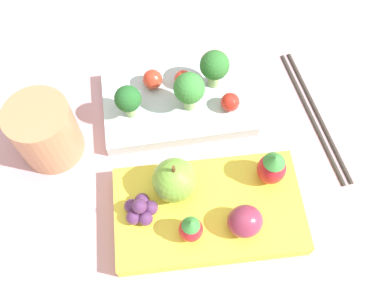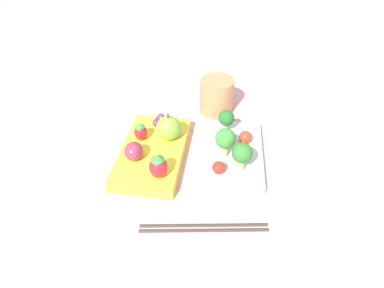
{
  "view_description": "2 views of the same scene",
  "coord_description": "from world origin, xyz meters",
  "px_view_note": "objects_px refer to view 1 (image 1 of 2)",
  "views": [
    {
      "loc": [
        -0.07,
        -0.24,
        0.49
      ],
      "look_at": [
        -0.01,
        0.0,
        0.03
      ],
      "focal_mm": 40.0,
      "sensor_mm": 36.0,
      "label": 1
    },
    {
      "loc": [
        0.5,
        0.02,
        0.46
      ],
      "look_at": [
        -0.01,
        0.0,
        0.03
      ],
      "focal_mm": 32.0,
      "sensor_mm": 36.0,
      "label": 2
    }
  ],
  "objects_px": {
    "bento_box_fruit": "(209,211)",
    "cherry_tomato_0": "(230,102)",
    "bento_box_savoury": "(178,103)",
    "cherry_tomato_2": "(183,79)",
    "broccoli_floret_2": "(190,89)",
    "plum": "(245,221)",
    "chopsticks_pair": "(314,114)",
    "apple": "(175,180)",
    "drinking_cup": "(45,132)",
    "strawberry_1": "(191,229)",
    "grape_cluster": "(140,209)",
    "broccoli_floret_1": "(128,100)",
    "cherry_tomato_1": "(153,79)",
    "broccoli_floret_0": "(215,66)",
    "strawberry_0": "(272,168)"
  },
  "relations": [
    {
      "from": "bento_box_fruit",
      "to": "cherry_tomato_0",
      "type": "xyz_separation_m",
      "value": [
        0.06,
        0.13,
        0.02
      ]
    },
    {
      "from": "bento_box_savoury",
      "to": "cherry_tomato_2",
      "type": "relative_size",
      "value": 8.64
    },
    {
      "from": "broccoli_floret_2",
      "to": "plum",
      "type": "bearing_deg",
      "value": -82.92
    },
    {
      "from": "chopsticks_pair",
      "to": "cherry_tomato_2",
      "type": "bearing_deg",
      "value": 155.08
    },
    {
      "from": "bento_box_savoury",
      "to": "apple",
      "type": "distance_m",
      "value": 0.14
    },
    {
      "from": "drinking_cup",
      "to": "strawberry_1",
      "type": "bearing_deg",
      "value": -47.44
    },
    {
      "from": "cherry_tomato_0",
      "to": "grape_cluster",
      "type": "relative_size",
      "value": 0.64
    },
    {
      "from": "broccoli_floret_1",
      "to": "broccoli_floret_2",
      "type": "bearing_deg",
      "value": -4.15
    },
    {
      "from": "bento_box_savoury",
      "to": "bento_box_fruit",
      "type": "distance_m",
      "value": 0.16
    },
    {
      "from": "cherry_tomato_1",
      "to": "apple",
      "type": "xyz_separation_m",
      "value": [
        -0.0,
        -0.16,
        0.02
      ]
    },
    {
      "from": "plum",
      "to": "chopsticks_pair",
      "type": "distance_m",
      "value": 0.2
    },
    {
      "from": "broccoli_floret_0",
      "to": "cherry_tomato_2",
      "type": "height_order",
      "value": "broccoli_floret_0"
    },
    {
      "from": "bento_box_fruit",
      "to": "strawberry_1",
      "type": "height_order",
      "value": "strawberry_1"
    },
    {
      "from": "broccoli_floret_2",
      "to": "cherry_tomato_2",
      "type": "height_order",
      "value": "broccoli_floret_2"
    },
    {
      "from": "bento_box_savoury",
      "to": "plum",
      "type": "distance_m",
      "value": 0.19
    },
    {
      "from": "chopsticks_pair",
      "to": "bento_box_fruit",
      "type": "bearing_deg",
      "value": -149.06
    },
    {
      "from": "cherry_tomato_2",
      "to": "broccoli_floret_1",
      "type": "bearing_deg",
      "value": -157.8
    },
    {
      "from": "bento_box_savoury",
      "to": "cherry_tomato_1",
      "type": "relative_size",
      "value": 7.77
    },
    {
      "from": "cherry_tomato_2",
      "to": "apple",
      "type": "distance_m",
      "value": 0.15
    },
    {
      "from": "plum",
      "to": "drinking_cup",
      "type": "relative_size",
      "value": 0.47
    },
    {
      "from": "apple",
      "to": "plum",
      "type": "distance_m",
      "value": 0.09
    },
    {
      "from": "bento_box_savoury",
      "to": "bento_box_fruit",
      "type": "bearing_deg",
      "value": -88.72
    },
    {
      "from": "strawberry_0",
      "to": "cherry_tomato_2",
      "type": "bearing_deg",
      "value": 113.58
    },
    {
      "from": "strawberry_0",
      "to": "strawberry_1",
      "type": "xyz_separation_m",
      "value": [
        -0.1,
        -0.05,
        -0.01
      ]
    },
    {
      "from": "bento_box_fruit",
      "to": "broccoli_floret_2",
      "type": "height_order",
      "value": "broccoli_floret_2"
    },
    {
      "from": "broccoli_floret_2",
      "to": "plum",
      "type": "xyz_separation_m",
      "value": [
        0.02,
        -0.17,
        -0.01
      ]
    },
    {
      "from": "broccoli_floret_2",
      "to": "drinking_cup",
      "type": "relative_size",
      "value": 0.72
    },
    {
      "from": "cherry_tomato_1",
      "to": "apple",
      "type": "distance_m",
      "value": 0.16
    },
    {
      "from": "drinking_cup",
      "to": "chopsticks_pair",
      "type": "distance_m",
      "value": 0.34
    },
    {
      "from": "apple",
      "to": "broccoli_floret_2",
      "type": "bearing_deg",
      "value": 68.9
    },
    {
      "from": "bento_box_savoury",
      "to": "chopsticks_pair",
      "type": "height_order",
      "value": "bento_box_savoury"
    },
    {
      "from": "cherry_tomato_1",
      "to": "plum",
      "type": "bearing_deg",
      "value": -73.92
    },
    {
      "from": "strawberry_0",
      "to": "plum",
      "type": "distance_m",
      "value": 0.07
    },
    {
      "from": "cherry_tomato_0",
      "to": "strawberry_0",
      "type": "distance_m",
      "value": 0.11
    },
    {
      "from": "strawberry_1",
      "to": "chopsticks_pair",
      "type": "height_order",
      "value": "strawberry_1"
    },
    {
      "from": "broccoli_floret_0",
      "to": "cherry_tomato_0",
      "type": "relative_size",
      "value": 2.39
    },
    {
      "from": "plum",
      "to": "strawberry_0",
      "type": "bearing_deg",
      "value": 48.31
    },
    {
      "from": "chopsticks_pair",
      "to": "cherry_tomato_1",
      "type": "bearing_deg",
      "value": 157.67
    },
    {
      "from": "cherry_tomato_0",
      "to": "plum",
      "type": "relative_size",
      "value": 0.62
    },
    {
      "from": "bento_box_savoury",
      "to": "broccoli_floret_0",
      "type": "height_order",
      "value": "broccoli_floret_0"
    },
    {
      "from": "plum",
      "to": "drinking_cup",
      "type": "bearing_deg",
      "value": 141.51
    },
    {
      "from": "broccoli_floret_1",
      "to": "drinking_cup",
      "type": "distance_m",
      "value": 0.11
    },
    {
      "from": "bento_box_savoury",
      "to": "broccoli_floret_0",
      "type": "distance_m",
      "value": 0.07
    },
    {
      "from": "cherry_tomato_0",
      "to": "apple",
      "type": "height_order",
      "value": "apple"
    },
    {
      "from": "broccoli_floret_2",
      "to": "chopsticks_pair",
      "type": "height_order",
      "value": "broccoli_floret_2"
    },
    {
      "from": "drinking_cup",
      "to": "chopsticks_pair",
      "type": "xyz_separation_m",
      "value": [
        0.34,
        -0.03,
        -0.04
      ]
    },
    {
      "from": "broccoli_floret_0",
      "to": "strawberry_0",
      "type": "distance_m",
      "value": 0.15
    },
    {
      "from": "broccoli_floret_1",
      "to": "strawberry_1",
      "type": "height_order",
      "value": "broccoli_floret_1"
    },
    {
      "from": "strawberry_1",
      "to": "bento_box_fruit",
      "type": "bearing_deg",
      "value": 43.58
    },
    {
      "from": "apple",
      "to": "broccoli_floret_1",
      "type": "bearing_deg",
      "value": 106.05
    }
  ]
}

